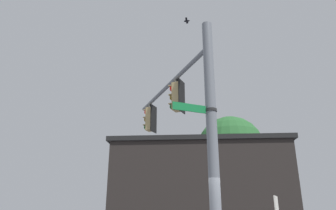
% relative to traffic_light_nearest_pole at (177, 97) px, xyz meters
% --- Properties ---
extents(signal_pole, '(0.30, 0.30, 7.24)m').
position_rel_traffic_light_nearest_pole_xyz_m(signal_pole, '(-1.56, -1.74, -2.01)').
color(signal_pole, slate).
rests_on(signal_pole, ground).
extents(mast_arm, '(4.35, 4.75, 0.15)m').
position_rel_traffic_light_nearest_pole_xyz_m(mast_arm, '(0.55, 0.59, 0.77)').
color(mast_arm, slate).
extents(traffic_light_nearest_pole, '(0.54, 0.49, 1.31)m').
position_rel_traffic_light_nearest_pole_xyz_m(traffic_light_nearest_pole, '(0.00, 0.00, 0.00)').
color(traffic_light_nearest_pole, black).
extents(traffic_light_mid_inner, '(0.54, 0.49, 1.31)m').
position_rel_traffic_light_nearest_pole_xyz_m(traffic_light_mid_inner, '(2.01, 2.21, 0.00)').
color(traffic_light_mid_inner, black).
extents(street_name_sign, '(1.05, 0.98, 0.22)m').
position_rel_traffic_light_nearest_pole_xyz_m(street_name_sign, '(-1.78, -1.54, -1.25)').
color(street_name_sign, '#147238').
extents(bird_flying, '(0.33, 0.25, 0.11)m').
position_rel_traffic_light_nearest_pole_xyz_m(bird_flying, '(0.23, -0.36, 3.25)').
color(bird_flying, black).
extents(storefront_building, '(11.27, 13.57, 6.33)m').
position_rel_traffic_light_nearest_pole_xyz_m(storefront_building, '(11.54, 3.38, -2.45)').
color(storefront_building, '#282321').
rests_on(storefront_building, ground).
extents(tree_by_storefront, '(4.58, 4.58, 8.20)m').
position_rel_traffic_light_nearest_pole_xyz_m(tree_by_storefront, '(11.51, 1.04, 0.27)').
color(tree_by_storefront, '#4C3823').
rests_on(tree_by_storefront, ground).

